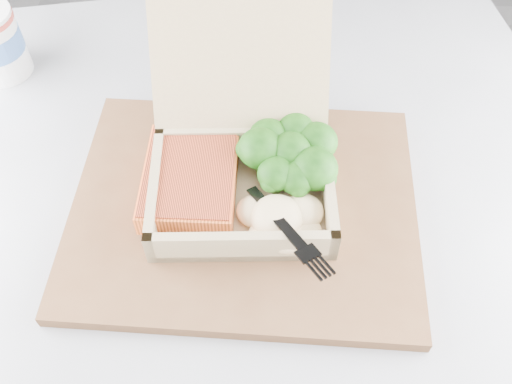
{
  "coord_description": "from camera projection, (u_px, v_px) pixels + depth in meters",
  "views": [
    {
      "loc": [
        -0.25,
        -0.72,
        1.28
      ],
      "look_at": [
        -0.26,
        -0.36,
        0.8
      ],
      "focal_mm": 40.0,
      "sensor_mm": 36.0,
      "label": 1
    }
  ],
  "objects": [
    {
      "name": "receipt",
      "position": [
        234.0,
        87.0,
        0.77
      ],
      "size": [
        0.13,
        0.17,
        0.0
      ],
      "primitive_type": "cube",
      "rotation": [
        0.0,
        0.0,
        0.37
      ],
      "color": "white",
      "rests_on": "cafe_table"
    },
    {
      "name": "plastic_fork",
      "position": [
        266.0,
        203.0,
        0.59
      ],
      "size": [
        0.09,
        0.13,
        0.02
      ],
      "rotation": [
        0.0,
        0.0,
        3.69
      ],
      "color": "black",
      "rests_on": "mashed_potatoes"
    },
    {
      "name": "mashed_potatoes",
      "position": [
        277.0,
        217.0,
        0.59
      ],
      "size": [
        0.09,
        0.08,
        0.03
      ],
      "primitive_type": "ellipsoid",
      "color": "beige",
      "rests_on": "takeout_container"
    },
    {
      "name": "floor",
      "position": [
        363.0,
        268.0,
        1.45
      ],
      "size": [
        4.0,
        4.0,
        0.0
      ],
      "primitive_type": "plane",
      "color": "gray",
      "rests_on": "ground"
    },
    {
      "name": "serving_tray",
      "position": [
        244.0,
        207.0,
        0.64
      ],
      "size": [
        0.39,
        0.32,
        0.02
      ],
      "primitive_type": "cube",
      "rotation": [
        0.0,
        0.0,
        -0.04
      ],
      "color": "brown",
      "rests_on": "cafe_table"
    },
    {
      "name": "salmon_fillet",
      "position": [
        190.0,
        179.0,
        0.62
      ],
      "size": [
        0.1,
        0.13,
        0.03
      ],
      "primitive_type": "cube",
      "rotation": [
        0.0,
        0.0,
        -0.02
      ],
      "color": "orange",
      "rests_on": "takeout_container"
    },
    {
      "name": "broccoli_pile",
      "position": [
        290.0,
        158.0,
        0.63
      ],
      "size": [
        0.12,
        0.12,
        0.04
      ],
      "primitive_type": null,
      "color": "#2B771A",
      "rests_on": "takeout_container"
    },
    {
      "name": "takeout_container",
      "position": [
        242.0,
        151.0,
        0.62
      ],
      "size": [
        0.21,
        0.24,
        0.17
      ],
      "rotation": [
        0.0,
        0.0,
        0.04
      ],
      "color": "tan",
      "rests_on": "serving_tray"
    },
    {
      "name": "cafe_table",
      "position": [
        251.0,
        288.0,
        0.8
      ],
      "size": [
        1.0,
        1.0,
        0.75
      ],
      "rotation": [
        0.0,
        0.0,
        0.18
      ],
      "color": "black",
      "rests_on": "floor"
    }
  ]
}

